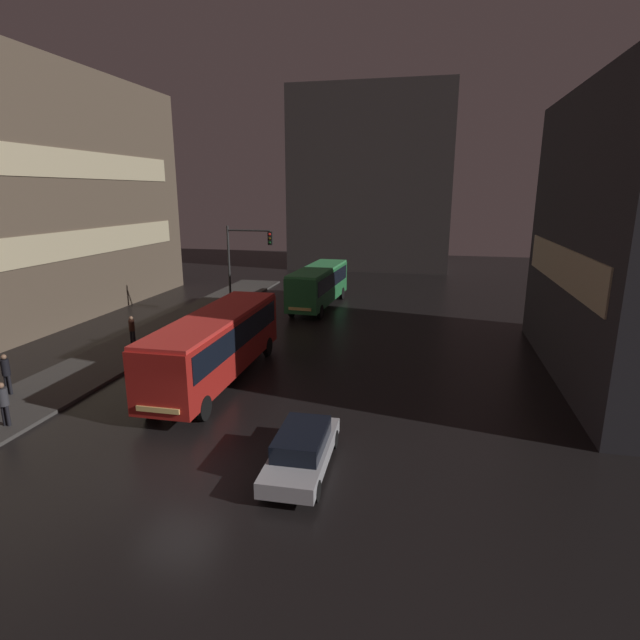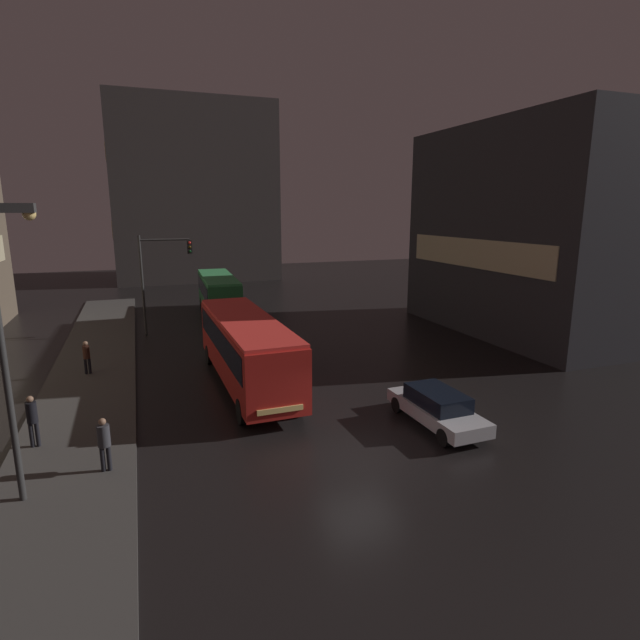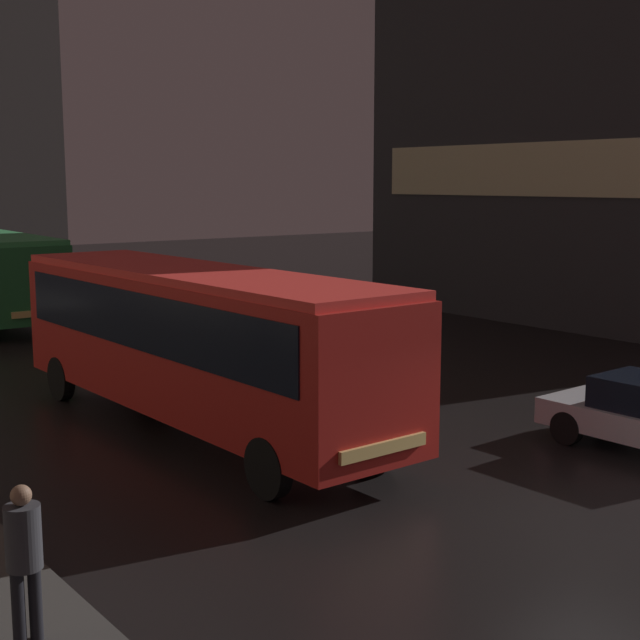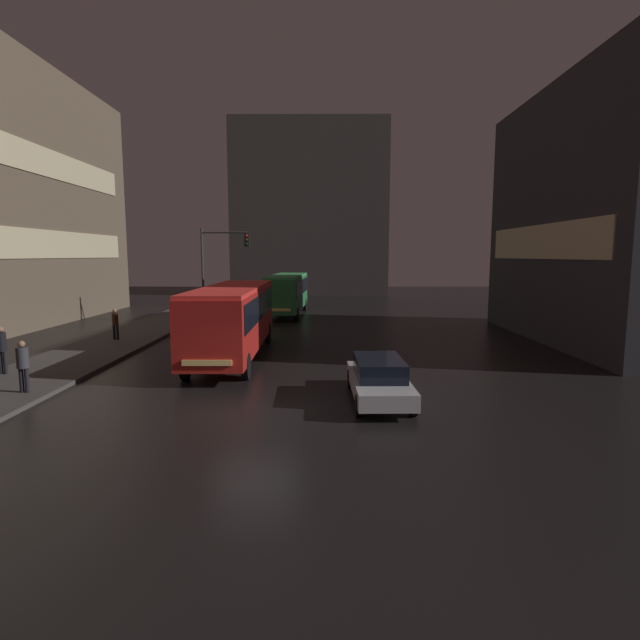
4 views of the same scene
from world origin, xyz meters
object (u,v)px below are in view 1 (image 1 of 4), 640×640
at_px(car_taxi, 302,449).
at_px(pedestrian_mid, 3,400).
at_px(bus_near, 217,340).
at_px(pedestrian_far, 132,328).
at_px(pedestrian_near, 6,371).
at_px(bus_far, 319,283).
at_px(traffic_light_main, 243,257).

xyz_separation_m(car_taxi, pedestrian_mid, (-11.63, 0.31, 0.46)).
bearing_deg(car_taxi, pedestrian_mid, -2.93).
relative_size(bus_near, car_taxi, 2.40).
bearing_deg(pedestrian_far, pedestrian_mid, -95.49).
xyz_separation_m(car_taxi, pedestrian_near, (-13.98, 2.88, 0.50)).
bearing_deg(pedestrian_mid, pedestrian_near, -144.40).
bearing_deg(pedestrian_near, pedestrian_far, -35.34).
bearing_deg(bus_far, pedestrian_far, 58.42).
height_order(car_taxi, traffic_light_main, traffic_light_main).
bearing_deg(car_taxi, traffic_light_main, -65.57).
height_order(bus_far, traffic_light_main, traffic_light_main).
height_order(bus_far, pedestrian_mid, bus_far).
bearing_deg(bus_near, pedestrian_far, -30.03).
distance_m(bus_far, pedestrian_near, 22.16).
distance_m(bus_far, pedestrian_far, 14.80).
relative_size(bus_near, traffic_light_main, 1.72).
bearing_deg(pedestrian_far, bus_far, 43.02).
bearing_deg(bus_far, car_taxi, 104.10).
bearing_deg(traffic_light_main, bus_near, -75.23).
height_order(car_taxi, pedestrian_far, pedestrian_far).
relative_size(bus_far, car_taxi, 2.12).
distance_m(car_taxi, pedestrian_near, 14.29).
bearing_deg(traffic_light_main, car_taxi, -64.18).
bearing_deg(pedestrian_near, traffic_light_main, -45.52).
relative_size(pedestrian_mid, pedestrian_far, 1.04).
relative_size(bus_far, pedestrian_far, 5.94).
relative_size(bus_far, pedestrian_mid, 5.69).
bearing_deg(bus_far, pedestrian_near, 67.71).
distance_m(pedestrian_near, pedestrian_mid, 3.49).
xyz_separation_m(bus_far, car_taxi, (4.62, -22.96, -1.22)).
bearing_deg(car_taxi, bus_far, -80.00).
distance_m(bus_near, pedestrian_mid, 8.68).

